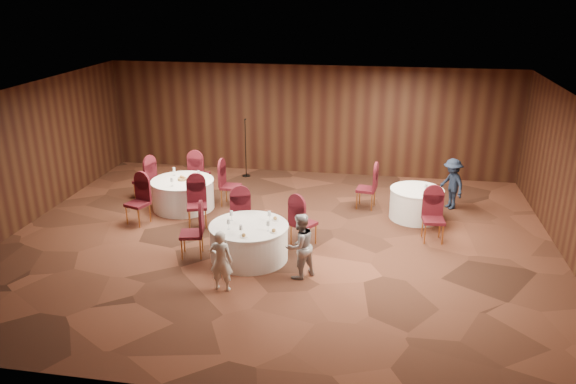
% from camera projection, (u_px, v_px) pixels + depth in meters
% --- Properties ---
extents(ground, '(12.00, 12.00, 0.00)m').
position_uv_depth(ground, '(278.00, 241.00, 12.39)').
color(ground, black).
rests_on(ground, ground).
extents(room_shell, '(12.00, 12.00, 12.00)m').
position_uv_depth(room_shell, '(277.00, 156.00, 11.71)').
color(room_shell, silver).
rests_on(room_shell, ground).
extents(table_main, '(1.62, 1.62, 0.74)m').
position_uv_depth(table_main, '(249.00, 242.00, 11.50)').
color(table_main, white).
rests_on(table_main, ground).
extents(table_left, '(1.57, 1.57, 0.74)m').
position_uv_depth(table_left, '(183.00, 194.00, 14.14)').
color(table_left, white).
rests_on(table_left, ground).
extents(table_right, '(1.27, 1.27, 0.74)m').
position_uv_depth(table_right, '(416.00, 203.00, 13.52)').
color(table_right, white).
rests_on(table_right, ground).
extents(chairs_main, '(2.87, 1.91, 1.00)m').
position_uv_depth(chairs_main, '(246.00, 223.00, 12.09)').
color(chairs_main, '#390B17').
rests_on(chairs_main, ground).
extents(chairs_left, '(2.94, 2.99, 1.00)m').
position_uv_depth(chairs_left, '(182.00, 189.00, 14.09)').
color(chairs_left, '#390B17').
rests_on(chairs_left, ground).
extents(chairs_right, '(2.11, 2.33, 1.00)m').
position_uv_depth(chairs_right, '(397.00, 203.00, 13.18)').
color(chairs_right, '#390B17').
rests_on(chairs_right, ground).
extents(tabletop_main, '(1.09, 1.08, 0.22)m').
position_uv_depth(tabletop_main, '(255.00, 224.00, 11.19)').
color(tabletop_main, silver).
rests_on(tabletop_main, table_main).
extents(tabletop_left, '(0.78, 0.85, 0.22)m').
position_uv_depth(tabletop_left, '(182.00, 177.00, 13.99)').
color(tabletop_left, silver).
rests_on(tabletop_left, table_left).
extents(tabletop_right, '(0.08, 0.08, 0.22)m').
position_uv_depth(tabletop_right, '(426.00, 186.00, 13.10)').
color(tabletop_right, silver).
rests_on(tabletop_right, table_right).
extents(mic_stand, '(0.24, 0.24, 1.73)m').
position_uv_depth(mic_stand, '(246.00, 159.00, 16.48)').
color(mic_stand, black).
rests_on(mic_stand, ground).
extents(woman_a, '(0.44, 0.30, 1.19)m').
position_uv_depth(woman_a, '(221.00, 261.00, 10.22)').
color(woman_a, silver).
rests_on(woman_a, ground).
extents(woman_b, '(0.79, 0.80, 1.30)m').
position_uv_depth(woman_b, '(300.00, 246.00, 10.67)').
color(woman_b, '#A8A7AC').
rests_on(woman_b, ground).
extents(man_c, '(0.83, 0.97, 1.30)m').
position_uv_depth(man_c, '(452.00, 184.00, 14.03)').
color(man_c, '#161F31').
rests_on(man_c, ground).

